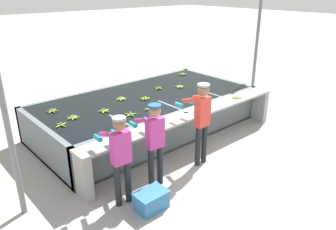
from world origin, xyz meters
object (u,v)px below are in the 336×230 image
(banana_bunch_floating_8, at_px, (158,88))
(crate, at_px, (151,200))
(knife_0, at_px, (189,112))
(banana_bunch_floating_11, at_px, (73,117))
(banana_bunch_floating_6, at_px, (150,109))
(support_post_right, at_px, (256,55))
(banana_bunch_floating_7, at_px, (182,74))
(banana_bunch_floating_10, at_px, (104,111))
(banana_bunch_floating_2, at_px, (61,125))
(support_post_left, at_px, (7,124))
(banana_bunch_floating_4, at_px, (121,99))
(banana_bunch_floating_0, at_px, (145,98))
(banana_bunch_floating_1, at_px, (130,114))
(worker_0, at_px, (120,153))
(worker_1, at_px, (154,137))
(banana_bunch_floating_5, at_px, (52,111))
(banana_bunch_floating_9, at_px, (205,86))
(worker_2, at_px, (201,116))
(banana_bunch_ledge_0, at_px, (237,98))
(banana_bunch_floating_3, at_px, (180,87))

(banana_bunch_floating_8, distance_m, crate, 4.03)
(knife_0, bearing_deg, banana_bunch_floating_11, 145.76)
(banana_bunch_floating_6, relative_size, support_post_right, 0.08)
(banana_bunch_floating_7, height_order, banana_bunch_floating_11, same)
(banana_bunch_floating_11, bearing_deg, banana_bunch_floating_8, 8.31)
(banana_bunch_floating_10, relative_size, knife_0, 0.85)
(banana_bunch_floating_2, relative_size, support_post_left, 0.09)
(banana_bunch_floating_4, relative_size, banana_bunch_floating_10, 1.02)
(banana_bunch_floating_0, bearing_deg, banana_bunch_floating_1, -144.89)
(worker_0, xyz_separation_m, crate, (0.26, -0.47, -0.81))
(worker_1, height_order, banana_bunch_floating_10, worker_1)
(banana_bunch_floating_5, height_order, banana_bunch_floating_8, same)
(knife_0, bearing_deg, worker_1, -158.18)
(worker_1, bearing_deg, banana_bunch_floating_4, 69.64)
(banana_bunch_floating_6, bearing_deg, support_post_right, 0.41)
(banana_bunch_floating_6, xyz_separation_m, crate, (-1.49, -1.85, -0.75))
(banana_bunch_floating_1, distance_m, support_post_left, 2.74)
(worker_1, bearing_deg, banana_bunch_floating_9, 27.64)
(banana_bunch_floating_9, relative_size, knife_0, 0.87)
(banana_bunch_floating_8, bearing_deg, banana_bunch_floating_9, -32.43)
(worker_2, bearing_deg, support_post_right, 19.71)
(banana_bunch_floating_7, distance_m, banana_bunch_ledge_0, 2.60)
(banana_bunch_floating_0, distance_m, banana_bunch_floating_10, 1.22)
(worker_1, height_order, support_post_right, support_post_right)
(banana_bunch_floating_0, bearing_deg, support_post_right, -9.68)
(knife_0, relative_size, support_post_right, 0.10)
(banana_bunch_floating_7, bearing_deg, banana_bunch_floating_1, -152.24)
(banana_bunch_floating_4, xyz_separation_m, banana_bunch_floating_6, (0.10, -1.03, 0.00))
(banana_bunch_floating_11, bearing_deg, banana_bunch_floating_6, -24.27)
(banana_bunch_floating_0, xyz_separation_m, banana_bunch_floating_1, (-0.90, -0.63, 0.00))
(banana_bunch_floating_8, distance_m, banana_bunch_floating_11, 2.74)
(banana_bunch_floating_6, distance_m, knife_0, 0.89)
(worker_2, bearing_deg, banana_bunch_floating_1, 119.85)
(worker_1, distance_m, support_post_right, 5.23)
(banana_bunch_floating_1, height_order, banana_bunch_floating_3, same)
(worker_2, relative_size, support_post_left, 0.55)
(banana_bunch_floating_5, distance_m, banana_bunch_floating_10, 1.16)
(banana_bunch_floating_10, height_order, crate, banana_bunch_floating_10)
(worker_1, distance_m, banana_bunch_floating_1, 1.41)
(banana_bunch_floating_2, xyz_separation_m, banana_bunch_floating_7, (4.59, 1.23, -0.00))
(banana_bunch_floating_11, bearing_deg, banana_bunch_floating_4, 13.01)
(banana_bunch_floating_0, height_order, crate, banana_bunch_floating_0)
(support_post_right, bearing_deg, banana_bunch_floating_4, 166.38)
(banana_bunch_floating_4, xyz_separation_m, banana_bunch_floating_8, (1.26, 0.06, 0.00))
(worker_1, xyz_separation_m, banana_bunch_floating_7, (3.64, 3.03, -0.07))
(banana_bunch_floating_6, height_order, banana_bunch_ledge_0, banana_bunch_ledge_0)
(banana_bunch_floating_10, relative_size, banana_bunch_ledge_0, 1.00)
(banana_bunch_floating_4, distance_m, banana_bunch_floating_11, 1.49)
(banana_bunch_floating_10, xyz_separation_m, knife_0, (1.38, -1.30, -0.01))
(banana_bunch_floating_3, relative_size, banana_bunch_floating_5, 1.00)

